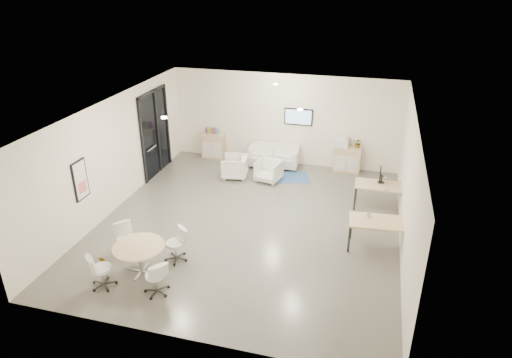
{
  "coord_description": "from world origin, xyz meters",
  "views": [
    {
      "loc": [
        3.02,
        -10.5,
        6.42
      ],
      "look_at": [
        0.08,
        0.4,
        1.17
      ],
      "focal_mm": 32.0,
      "sensor_mm": 36.0,
      "label": 1
    }
  ],
  "objects_px": {
    "desk_rear": "(381,187)",
    "sideboard_right": "(347,159)",
    "round_table": "(139,249)",
    "armchair_right": "(269,170)",
    "loveseat": "(274,157)",
    "sideboard_left": "(214,146)",
    "armchair_left": "(235,166)",
    "desk_front": "(381,224)"
  },
  "relations": [
    {
      "from": "sideboard_left",
      "to": "loveseat",
      "type": "xyz_separation_m",
      "value": [
        2.33,
        -0.2,
        -0.11
      ]
    },
    {
      "from": "sideboard_left",
      "to": "sideboard_right",
      "type": "height_order",
      "value": "sideboard_left"
    },
    {
      "from": "armchair_left",
      "to": "desk_rear",
      "type": "xyz_separation_m",
      "value": [
        4.72,
        -0.98,
        0.27
      ]
    },
    {
      "from": "armchair_left",
      "to": "sideboard_left",
      "type": "bearing_deg",
      "value": -147.6
    },
    {
      "from": "armchair_right",
      "to": "loveseat",
      "type": "bearing_deg",
      "value": 105.75
    },
    {
      "from": "sideboard_right",
      "to": "armchair_left",
      "type": "xyz_separation_m",
      "value": [
        -3.58,
        -1.46,
        -0.04
      ]
    },
    {
      "from": "desk_rear",
      "to": "round_table",
      "type": "height_order",
      "value": "desk_rear"
    },
    {
      "from": "sideboard_left",
      "to": "round_table",
      "type": "xyz_separation_m",
      "value": [
        0.77,
        -7.07,
        0.17
      ]
    },
    {
      "from": "armchair_left",
      "to": "round_table",
      "type": "bearing_deg",
      "value": -13.39
    },
    {
      "from": "desk_front",
      "to": "armchair_left",
      "type": "bearing_deg",
      "value": 141.17
    },
    {
      "from": "armchair_left",
      "to": "loveseat",
      "type": "bearing_deg",
      "value": 131.58
    },
    {
      "from": "desk_front",
      "to": "round_table",
      "type": "xyz_separation_m",
      "value": [
        -5.26,
        -2.41,
        -0.09
      ]
    },
    {
      "from": "armchair_right",
      "to": "desk_rear",
      "type": "relative_size",
      "value": 0.53
    },
    {
      "from": "sideboard_left",
      "to": "armchair_left",
      "type": "distance_m",
      "value": 1.93
    },
    {
      "from": "armchair_right",
      "to": "round_table",
      "type": "bearing_deg",
      "value": -95.28
    },
    {
      "from": "desk_rear",
      "to": "sideboard_right",
      "type": "bearing_deg",
      "value": 114.12
    },
    {
      "from": "loveseat",
      "to": "sideboard_right",
      "type": "bearing_deg",
      "value": 2.26
    },
    {
      "from": "sideboard_left",
      "to": "sideboard_right",
      "type": "relative_size",
      "value": 1.03
    },
    {
      "from": "desk_front",
      "to": "round_table",
      "type": "distance_m",
      "value": 5.79
    },
    {
      "from": "armchair_right",
      "to": "armchair_left",
      "type": "bearing_deg",
      "value": -168.27
    },
    {
      "from": "sideboard_right",
      "to": "loveseat",
      "type": "height_order",
      "value": "sideboard_right"
    },
    {
      "from": "desk_front",
      "to": "round_table",
      "type": "relative_size",
      "value": 1.36
    },
    {
      "from": "armchair_left",
      "to": "desk_front",
      "type": "distance_m",
      "value": 5.75
    },
    {
      "from": "armchair_left",
      "to": "desk_front",
      "type": "relative_size",
      "value": 0.52
    },
    {
      "from": "armchair_right",
      "to": "desk_rear",
      "type": "distance_m",
      "value": 3.7
    },
    {
      "from": "armchair_left",
      "to": "desk_rear",
      "type": "bearing_deg",
      "value": 69.87
    },
    {
      "from": "sideboard_right",
      "to": "desk_front",
      "type": "relative_size",
      "value": 0.57
    },
    {
      "from": "sideboard_right",
      "to": "armchair_left",
      "type": "relative_size",
      "value": 1.11
    },
    {
      "from": "sideboard_right",
      "to": "round_table",
      "type": "xyz_separation_m",
      "value": [
        -4.07,
        -7.06,
        0.18
      ]
    },
    {
      "from": "loveseat",
      "to": "armchair_left",
      "type": "relative_size",
      "value": 2.13
    },
    {
      "from": "sideboard_right",
      "to": "round_table",
      "type": "relative_size",
      "value": 0.77
    },
    {
      "from": "armchair_right",
      "to": "sideboard_left",
      "type": "bearing_deg",
      "value": 160.29
    },
    {
      "from": "loveseat",
      "to": "armchair_right",
      "type": "relative_size",
      "value": 2.25
    },
    {
      "from": "sideboard_right",
      "to": "armchair_right",
      "type": "bearing_deg",
      "value": -149.09
    },
    {
      "from": "sideboard_right",
      "to": "armchair_right",
      "type": "xyz_separation_m",
      "value": [
        -2.42,
        -1.45,
        -0.06
      ]
    },
    {
      "from": "sideboard_left",
      "to": "desk_rear",
      "type": "height_order",
      "value": "sideboard_left"
    },
    {
      "from": "loveseat",
      "to": "desk_rear",
      "type": "bearing_deg",
      "value": -33.64
    },
    {
      "from": "loveseat",
      "to": "round_table",
      "type": "bearing_deg",
      "value": -104.81
    },
    {
      "from": "armchair_left",
      "to": "desk_front",
      "type": "bearing_deg",
      "value": 47.83
    },
    {
      "from": "sideboard_left",
      "to": "armchair_right",
      "type": "bearing_deg",
      "value": -30.86
    },
    {
      "from": "sideboard_left",
      "to": "armchair_right",
      "type": "relative_size",
      "value": 1.2
    },
    {
      "from": "round_table",
      "to": "armchair_left",
      "type": "bearing_deg",
      "value": 85.0
    }
  ]
}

